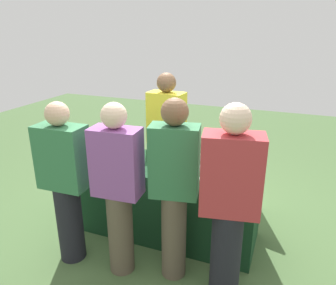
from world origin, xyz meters
TOP-DOWN VIEW (x-y plane):
  - ground_plane at (0.00, 0.00)m, footprint 12.00×12.00m
  - tasting_table at (0.00, 0.00)m, footprint 1.84×0.67m
  - wine_bottle_0 at (-0.73, 0.14)m, footprint 0.08×0.08m
  - wine_bottle_1 at (-0.47, 0.14)m, footprint 0.07×0.07m
  - wine_bottle_2 at (-0.17, 0.11)m, footprint 0.08×0.08m
  - wine_bottle_3 at (-0.07, 0.07)m, footprint 0.07×0.07m
  - wine_bottle_4 at (0.19, 0.17)m, footprint 0.07×0.07m
  - wine_bottle_5 at (0.34, 0.12)m, footprint 0.07×0.07m
  - wine_bottle_6 at (0.54, 0.15)m, footprint 0.07×0.07m
  - wine_glass_0 at (0.02, -0.08)m, footprint 0.07×0.07m
  - wine_glass_1 at (0.37, -0.18)m, footprint 0.07×0.07m
  - wine_glass_2 at (0.51, -0.17)m, footprint 0.07×0.07m
  - wine_glass_3 at (0.67, -0.06)m, footprint 0.07×0.07m
  - ice_bucket at (-0.61, -0.00)m, footprint 0.19×0.19m
  - server_pouring at (-0.24, 0.56)m, footprint 0.44×0.26m
  - guest_0 at (-0.71, -0.71)m, footprint 0.44×0.25m
  - guest_1 at (-0.19, -0.68)m, footprint 0.42×0.25m
  - guest_2 at (0.28, -0.57)m, footprint 0.43×0.29m
  - guest_3 at (0.76, -0.68)m, footprint 0.47×0.32m
  - menu_board at (0.65, 0.89)m, footprint 0.48×0.14m

SIDE VIEW (x-z plane):
  - ground_plane at x=0.00m, z-range 0.00..0.00m
  - tasting_table at x=0.00m, z-range 0.00..0.79m
  - menu_board at x=0.65m, z-range 0.00..0.88m
  - guest_0 at x=-0.71m, z-range 0.05..1.59m
  - guest_1 at x=-0.19m, z-range 0.06..1.63m
  - ice_bucket at x=-0.61m, z-range 0.79..0.95m
  - guest_2 at x=0.28m, z-range 0.07..1.69m
  - wine_glass_0 at x=0.02m, z-range 0.82..0.95m
  - guest_3 at x=0.76m, z-range 0.06..1.71m
  - server_pouring at x=-0.24m, z-range 0.06..1.71m
  - wine_glass_3 at x=0.67m, z-range 0.82..0.96m
  - wine_glass_1 at x=0.37m, z-range 0.82..0.96m
  - wine_glass_2 at x=0.51m, z-range 0.82..0.97m
  - wine_bottle_3 at x=-0.07m, z-range 0.75..1.05m
  - wine_bottle_4 at x=0.19m, z-range 0.75..1.06m
  - wine_bottle_1 at x=-0.47m, z-range 0.75..1.07m
  - wine_bottle_6 at x=0.54m, z-range 0.74..1.07m
  - wine_bottle_0 at x=-0.73m, z-range 0.75..1.07m
  - wine_bottle_5 at x=0.34m, z-range 0.75..1.08m
  - wine_bottle_2 at x=-0.17m, z-range 0.75..1.08m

